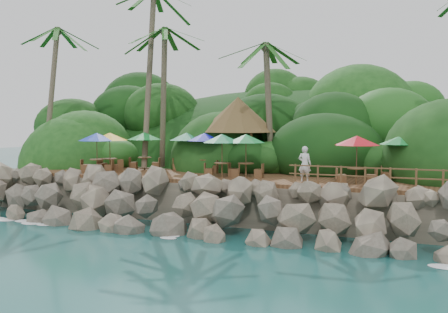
% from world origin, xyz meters
% --- Properties ---
extents(ground, '(140.00, 140.00, 0.00)m').
position_xyz_m(ground, '(0.00, 0.00, 0.00)').
color(ground, '#19514F').
rests_on(ground, ground).
extents(land_base, '(32.00, 25.20, 2.10)m').
position_xyz_m(land_base, '(0.00, 16.00, 1.05)').
color(land_base, gray).
rests_on(land_base, ground).
extents(jungle_hill, '(44.80, 28.00, 15.40)m').
position_xyz_m(jungle_hill, '(0.00, 23.50, 0.00)').
color(jungle_hill, '#143811').
rests_on(jungle_hill, ground).
extents(seawall, '(29.00, 4.00, 2.30)m').
position_xyz_m(seawall, '(0.00, 2.00, 1.15)').
color(seawall, gray).
rests_on(seawall, ground).
extents(terrace, '(26.00, 5.00, 0.20)m').
position_xyz_m(terrace, '(0.00, 6.00, 2.20)').
color(terrace, brown).
rests_on(terrace, land_base).
extents(jungle_foliage, '(44.00, 16.00, 12.00)m').
position_xyz_m(jungle_foliage, '(0.00, 15.00, 0.00)').
color(jungle_foliage, '#143811').
rests_on(jungle_foliage, ground).
extents(foam_line, '(25.20, 0.80, 0.06)m').
position_xyz_m(foam_line, '(0.00, 0.30, 0.03)').
color(foam_line, white).
rests_on(foam_line, ground).
extents(palms, '(33.39, 7.12, 13.03)m').
position_xyz_m(palms, '(0.29, 8.56, 12.26)').
color(palms, brown).
rests_on(palms, ground).
extents(palapa, '(4.88, 4.88, 4.60)m').
position_xyz_m(palapa, '(-0.55, 9.52, 5.79)').
color(palapa, brown).
rests_on(palapa, ground).
extents(dining_clusters, '(19.39, 4.91, 2.38)m').
position_xyz_m(dining_clusters, '(-0.88, 6.20, 4.28)').
color(dining_clusters, brown).
rests_on(dining_clusters, terrace).
extents(railing, '(7.20, 0.10, 1.00)m').
position_xyz_m(railing, '(8.07, 3.65, 2.91)').
color(railing, brown).
rests_on(railing, terrace).
extents(waiter, '(0.71, 0.50, 1.83)m').
position_xyz_m(waiter, '(4.92, 4.90, 3.21)').
color(waiter, white).
rests_on(waiter, terrace).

